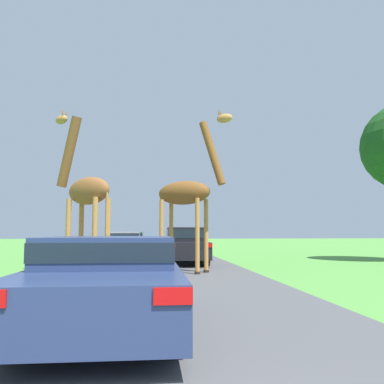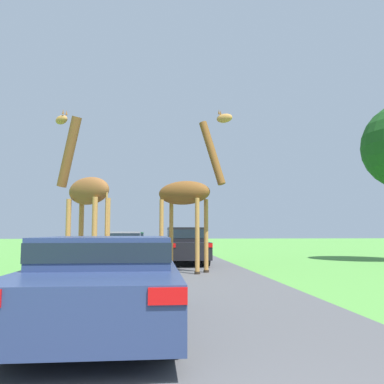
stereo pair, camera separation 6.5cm
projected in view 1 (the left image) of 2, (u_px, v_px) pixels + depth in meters
name	position (u px, v px, depth m)	size (l,w,h in m)	color
road	(151.00, 250.00, 30.78)	(7.08, 120.00, 0.00)	#4C4C4F
giraffe_near_road	(187.00, 193.00, 13.87)	(2.61, 2.00, 5.42)	#B77F3D
giraffe_companion	(84.00, 190.00, 12.42)	(2.22, 2.08, 5.37)	#B77F3D
car_lead_maroon	(110.00, 278.00, 5.91)	(1.96, 4.80, 1.29)	navy
car_queue_right	(129.00, 242.00, 26.59)	(1.96, 4.06, 1.33)	#144C28
car_queue_left	(123.00, 244.00, 21.36)	(1.85, 3.98, 1.37)	gray
car_far_ahead	(185.00, 245.00, 17.44)	(1.71, 4.37, 1.55)	black
car_verge_right	(187.00, 240.00, 30.99)	(1.98, 4.58, 1.32)	silver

